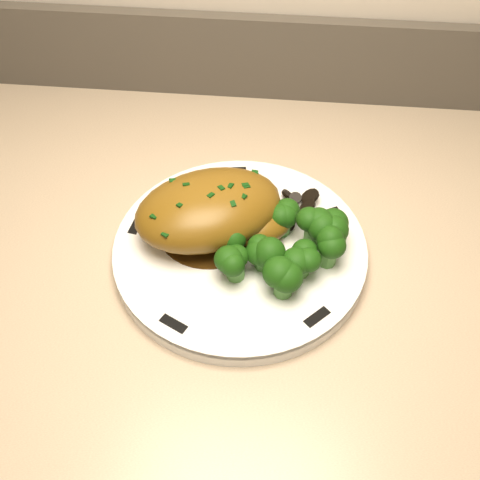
# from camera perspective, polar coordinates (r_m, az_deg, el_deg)

# --- Properties ---
(counter) EXTENTS (1.94, 0.65, 0.96)m
(counter) POSITION_cam_1_polar(r_m,az_deg,el_deg) (1.06, -13.24, -15.34)
(counter) COLOR brown
(counter) RESTS_ON ground
(plate) EXTENTS (0.34, 0.34, 0.02)m
(plate) POSITION_cam_1_polar(r_m,az_deg,el_deg) (0.67, 0.00, -1.09)
(plate) COLOR white
(plate) RESTS_ON counter
(rim_accent_0) EXTENTS (0.02, 0.03, 0.00)m
(rim_accent_0) POSITION_cam_1_polar(r_m,az_deg,el_deg) (0.70, 9.33, 2.22)
(rim_accent_0) COLOR black
(rim_accent_0) RESTS_ON plate
(rim_accent_1) EXTENTS (0.03, 0.01, 0.00)m
(rim_accent_1) POSITION_cam_1_polar(r_m,az_deg,el_deg) (0.74, -0.52, 6.59)
(rim_accent_1) COLOR black
(rim_accent_1) RESTS_ON plate
(rim_accent_2) EXTENTS (0.01, 0.03, 0.00)m
(rim_accent_2) POSITION_cam_1_polar(r_m,az_deg,el_deg) (0.69, -9.79, 1.44)
(rim_accent_2) COLOR black
(rim_accent_2) RESTS_ON plate
(rim_accent_3) EXTENTS (0.03, 0.02, 0.00)m
(rim_accent_3) POSITION_cam_1_polar(r_m,az_deg,el_deg) (0.60, -6.33, -7.92)
(rim_accent_3) COLOR black
(rim_accent_3) RESTS_ON plate
(rim_accent_4) EXTENTS (0.03, 0.03, 0.00)m
(rim_accent_4) POSITION_cam_1_polar(r_m,az_deg,el_deg) (0.61, 7.31, -7.28)
(rim_accent_4) COLOR black
(rim_accent_4) RESTS_ON plate
(gravy_pool) EXTENTS (0.12, 0.12, 0.00)m
(gravy_pool) POSITION_cam_1_polar(r_m,az_deg,el_deg) (0.68, -2.89, 1.06)
(gravy_pool) COLOR #39210A
(gravy_pool) RESTS_ON plate
(chicken_breast) EXTENTS (0.20, 0.17, 0.06)m
(chicken_breast) POSITION_cam_1_polar(r_m,az_deg,el_deg) (0.65, -2.45, 2.75)
(chicken_breast) COLOR brown
(chicken_breast) RESTS_ON plate
(mushroom_pile) EXTENTS (0.08, 0.06, 0.02)m
(mushroom_pile) POSITION_cam_1_polar(r_m,az_deg,el_deg) (0.69, 3.06, 2.63)
(mushroom_pile) COLOR black
(mushroom_pile) RESTS_ON plate
(broccoli_florets) EXTENTS (0.15, 0.11, 0.05)m
(broccoli_florets) POSITION_cam_1_polar(r_m,az_deg,el_deg) (0.63, 4.09, -0.24)
(broccoli_florets) COLOR #52923D
(broccoli_florets) RESTS_ON plate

